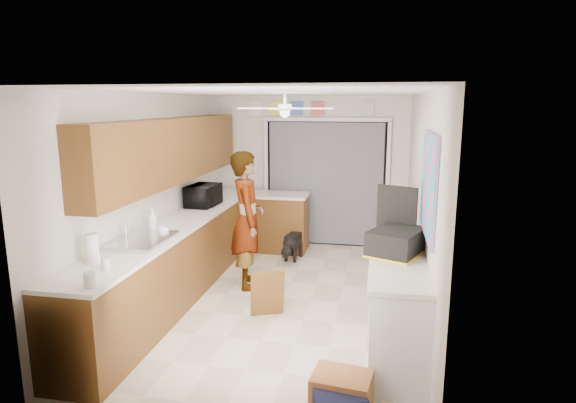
{
  "coord_description": "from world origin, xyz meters",
  "views": [
    {
      "loc": [
        1.13,
        -5.5,
        2.38
      ],
      "look_at": [
        0.0,
        0.4,
        1.15
      ],
      "focal_mm": 30.0,
      "sensor_mm": 36.0,
      "label": 1
    }
  ],
  "objects_px": {
    "cardboard_box": "(342,391)",
    "man": "(247,220)",
    "soap_bottle": "(152,219)",
    "microwave": "(203,195)",
    "paper_towel_roll": "(92,249)",
    "suitcase": "(396,242)",
    "cup": "(163,230)",
    "dog": "(293,245)"
  },
  "relations": [
    {
      "from": "cardboard_box",
      "to": "man",
      "type": "xyz_separation_m",
      "value": [
        -1.43,
        2.4,
        0.75
      ]
    },
    {
      "from": "soap_bottle",
      "to": "cardboard_box",
      "type": "relative_size",
      "value": 0.62
    },
    {
      "from": "microwave",
      "to": "cardboard_box",
      "type": "xyz_separation_m",
      "value": [
        2.22,
        -2.93,
        -0.95
      ]
    },
    {
      "from": "microwave",
      "to": "paper_towel_roll",
      "type": "relative_size",
      "value": 2.02
    },
    {
      "from": "suitcase",
      "to": "cardboard_box",
      "type": "xyz_separation_m",
      "value": [
        -0.42,
        -1.16,
        -0.92
      ]
    },
    {
      "from": "suitcase",
      "to": "cardboard_box",
      "type": "relative_size",
      "value": 1.25
    },
    {
      "from": "suitcase",
      "to": "cup",
      "type": "bearing_deg",
      "value": -162.22
    },
    {
      "from": "man",
      "to": "dog",
      "type": "bearing_deg",
      "value": -37.06
    },
    {
      "from": "paper_towel_roll",
      "to": "microwave",
      "type": "bearing_deg",
      "value": 87.64
    },
    {
      "from": "soap_bottle",
      "to": "dog",
      "type": "bearing_deg",
      "value": 59.23
    },
    {
      "from": "microwave",
      "to": "dog",
      "type": "xyz_separation_m",
      "value": [
        1.19,
        0.67,
        -0.87
      ]
    },
    {
      "from": "cup",
      "to": "cardboard_box",
      "type": "distance_m",
      "value": 2.67
    },
    {
      "from": "cup",
      "to": "suitcase",
      "type": "relative_size",
      "value": 0.21
    },
    {
      "from": "cup",
      "to": "dog",
      "type": "xyz_separation_m",
      "value": [
        1.08,
        2.21,
        -0.76
      ]
    },
    {
      "from": "soap_bottle",
      "to": "cardboard_box",
      "type": "height_order",
      "value": "soap_bottle"
    },
    {
      "from": "soap_bottle",
      "to": "cup",
      "type": "relative_size",
      "value": 2.41
    },
    {
      "from": "man",
      "to": "dog",
      "type": "distance_m",
      "value": 1.43
    },
    {
      "from": "cardboard_box",
      "to": "man",
      "type": "distance_m",
      "value": 2.9
    },
    {
      "from": "microwave",
      "to": "cardboard_box",
      "type": "relative_size",
      "value": 1.21
    },
    {
      "from": "paper_towel_roll",
      "to": "cardboard_box",
      "type": "distance_m",
      "value": 2.53
    },
    {
      "from": "soap_bottle",
      "to": "suitcase",
      "type": "distance_m",
      "value": 2.73
    },
    {
      "from": "paper_towel_roll",
      "to": "suitcase",
      "type": "relative_size",
      "value": 0.48
    },
    {
      "from": "cardboard_box",
      "to": "man",
      "type": "relative_size",
      "value": 0.26
    },
    {
      "from": "suitcase",
      "to": "microwave",
      "type": "bearing_deg",
      "value": 169.2
    },
    {
      "from": "cardboard_box",
      "to": "dog",
      "type": "height_order",
      "value": "dog"
    },
    {
      "from": "paper_towel_roll",
      "to": "dog",
      "type": "bearing_deg",
      "value": 68.31
    },
    {
      "from": "cup",
      "to": "suitcase",
      "type": "height_order",
      "value": "suitcase"
    },
    {
      "from": "microwave",
      "to": "soap_bottle",
      "type": "relative_size",
      "value": 1.95
    },
    {
      "from": "microwave",
      "to": "dog",
      "type": "bearing_deg",
      "value": -57.32
    },
    {
      "from": "microwave",
      "to": "paper_towel_roll",
      "type": "bearing_deg",
      "value": -179.3
    },
    {
      "from": "cup",
      "to": "suitcase",
      "type": "distance_m",
      "value": 2.55
    },
    {
      "from": "soap_bottle",
      "to": "microwave",
      "type": "bearing_deg",
      "value": 87.17
    },
    {
      "from": "cup",
      "to": "man",
      "type": "xyz_separation_m",
      "value": [
        0.69,
        1.01,
        -0.09
      ]
    },
    {
      "from": "cup",
      "to": "man",
      "type": "bearing_deg",
      "value": 55.65
    },
    {
      "from": "paper_towel_roll",
      "to": "man",
      "type": "distance_m",
      "value": 2.24
    },
    {
      "from": "suitcase",
      "to": "dog",
      "type": "distance_m",
      "value": 2.97
    },
    {
      "from": "microwave",
      "to": "cardboard_box",
      "type": "bearing_deg",
      "value": -139.78
    },
    {
      "from": "microwave",
      "to": "suitcase",
      "type": "height_order",
      "value": "microwave"
    },
    {
      "from": "soap_bottle",
      "to": "dog",
      "type": "distance_m",
      "value": 2.6
    },
    {
      "from": "paper_towel_roll",
      "to": "suitcase",
      "type": "xyz_separation_m",
      "value": [
        2.75,
        0.8,
        -0.01
      ]
    },
    {
      "from": "cardboard_box",
      "to": "paper_towel_roll",
      "type": "bearing_deg",
      "value": 171.3
    },
    {
      "from": "soap_bottle",
      "to": "cardboard_box",
      "type": "xyz_separation_m",
      "value": [
        2.29,
        -1.49,
        -0.94
      ]
    }
  ]
}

